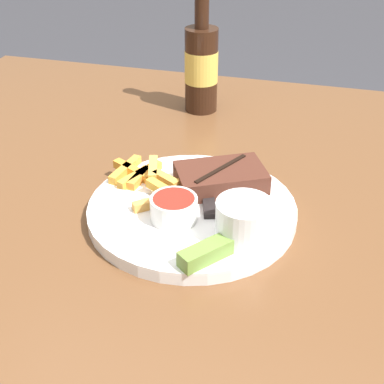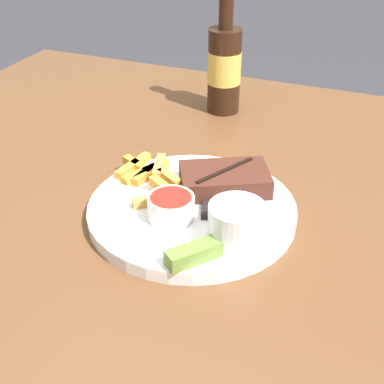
{
  "view_description": "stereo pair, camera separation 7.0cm",
  "coord_description": "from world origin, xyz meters",
  "px_view_note": "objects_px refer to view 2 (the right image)",
  "views": [
    {
      "loc": [
        0.16,
        -0.57,
        1.15
      ],
      "look_at": [
        0.0,
        0.0,
        0.78
      ],
      "focal_mm": 50.0,
      "sensor_mm": 36.0,
      "label": 1
    },
    {
      "loc": [
        0.22,
        -0.55,
        1.15
      ],
      "look_at": [
        0.0,
        0.0,
        0.78
      ],
      "focal_mm": 50.0,
      "sensor_mm": 36.0,
      "label": 2
    }
  ],
  "objects_px": {
    "dinner_plate": "(192,210)",
    "fork_utensil": "(143,193)",
    "coleslaw_cup": "(237,222)",
    "knife_utensil": "(210,192)",
    "dipping_sauce_cup": "(171,206)",
    "beer_bottle": "(224,65)",
    "steak_portion": "(225,180)",
    "pickle_spear": "(196,253)"
  },
  "relations": [
    {
      "from": "coleslaw_cup",
      "to": "dipping_sauce_cup",
      "type": "height_order",
      "value": "coleslaw_cup"
    },
    {
      "from": "dinner_plate",
      "to": "knife_utensil",
      "type": "relative_size",
      "value": 1.71
    },
    {
      "from": "steak_portion",
      "to": "pickle_spear",
      "type": "xyz_separation_m",
      "value": [
        0.02,
        -0.16,
        -0.0
      ]
    },
    {
      "from": "fork_utensil",
      "to": "knife_utensil",
      "type": "height_order",
      "value": "knife_utensil"
    },
    {
      "from": "dipping_sauce_cup",
      "to": "beer_bottle",
      "type": "bearing_deg",
      "value": 99.44
    },
    {
      "from": "coleslaw_cup",
      "to": "fork_utensil",
      "type": "xyz_separation_m",
      "value": [
        -0.15,
        0.05,
        -0.03
      ]
    },
    {
      "from": "coleslaw_cup",
      "to": "beer_bottle",
      "type": "bearing_deg",
      "value": 111.25
    },
    {
      "from": "dipping_sauce_cup",
      "to": "pickle_spear",
      "type": "height_order",
      "value": "dipping_sauce_cup"
    },
    {
      "from": "pickle_spear",
      "to": "fork_utensil",
      "type": "relative_size",
      "value": 0.52
    },
    {
      "from": "dinner_plate",
      "to": "dipping_sauce_cup",
      "type": "height_order",
      "value": "dipping_sauce_cup"
    },
    {
      "from": "steak_portion",
      "to": "coleslaw_cup",
      "type": "distance_m",
      "value": 0.12
    },
    {
      "from": "dinner_plate",
      "to": "pickle_spear",
      "type": "distance_m",
      "value": 0.12
    },
    {
      "from": "knife_utensil",
      "to": "pickle_spear",
      "type": "bearing_deg",
      "value": 177.22
    },
    {
      "from": "dipping_sauce_cup",
      "to": "knife_utensil",
      "type": "distance_m",
      "value": 0.08
    },
    {
      "from": "fork_utensil",
      "to": "beer_bottle",
      "type": "height_order",
      "value": "beer_bottle"
    },
    {
      "from": "pickle_spear",
      "to": "beer_bottle",
      "type": "relative_size",
      "value": 0.28
    },
    {
      "from": "dipping_sauce_cup",
      "to": "fork_utensil",
      "type": "xyz_separation_m",
      "value": [
        -0.06,
        0.04,
        -0.02
      ]
    },
    {
      "from": "steak_portion",
      "to": "dipping_sauce_cup",
      "type": "height_order",
      "value": "dipping_sauce_cup"
    },
    {
      "from": "beer_bottle",
      "to": "dipping_sauce_cup",
      "type": "bearing_deg",
      "value": -80.56
    },
    {
      "from": "knife_utensil",
      "to": "beer_bottle",
      "type": "relative_size",
      "value": 0.66
    },
    {
      "from": "beer_bottle",
      "to": "dinner_plate",
      "type": "bearing_deg",
      "value": -77.43
    },
    {
      "from": "fork_utensil",
      "to": "beer_bottle",
      "type": "distance_m",
      "value": 0.35
    },
    {
      "from": "coleslaw_cup",
      "to": "dinner_plate",
      "type": "bearing_deg",
      "value": 145.78
    },
    {
      "from": "dipping_sauce_cup",
      "to": "beer_bottle",
      "type": "relative_size",
      "value": 0.24
    },
    {
      "from": "dinner_plate",
      "to": "steak_portion",
      "type": "height_order",
      "value": "steak_portion"
    },
    {
      "from": "pickle_spear",
      "to": "fork_utensil",
      "type": "height_order",
      "value": "pickle_spear"
    },
    {
      "from": "dinner_plate",
      "to": "fork_utensil",
      "type": "height_order",
      "value": "fork_utensil"
    },
    {
      "from": "knife_utensil",
      "to": "beer_bottle",
      "type": "height_order",
      "value": "beer_bottle"
    },
    {
      "from": "steak_portion",
      "to": "fork_utensil",
      "type": "relative_size",
      "value": 1.06
    },
    {
      "from": "dinner_plate",
      "to": "steak_portion",
      "type": "xyz_separation_m",
      "value": [
        0.03,
        0.06,
        0.02
      ]
    },
    {
      "from": "dinner_plate",
      "to": "fork_utensil",
      "type": "bearing_deg",
      "value": -179.44
    },
    {
      "from": "dinner_plate",
      "to": "steak_portion",
      "type": "relative_size",
      "value": 1.96
    },
    {
      "from": "steak_portion",
      "to": "coleslaw_cup",
      "type": "bearing_deg",
      "value": -64.37
    },
    {
      "from": "knife_utensil",
      "to": "beer_bottle",
      "type": "bearing_deg",
      "value": -0.95
    },
    {
      "from": "dinner_plate",
      "to": "pickle_spear",
      "type": "xyz_separation_m",
      "value": [
        0.05,
        -0.1,
        0.02
      ]
    },
    {
      "from": "coleslaw_cup",
      "to": "knife_utensil",
      "type": "distance_m",
      "value": 0.11
    },
    {
      "from": "steak_portion",
      "to": "beer_bottle",
      "type": "distance_m",
      "value": 0.31
    },
    {
      "from": "steak_portion",
      "to": "beer_bottle",
      "type": "relative_size",
      "value": 0.57
    },
    {
      "from": "coleslaw_cup",
      "to": "knife_utensil",
      "type": "xyz_separation_m",
      "value": [
        -0.07,
        0.09,
        -0.03
      ]
    },
    {
      "from": "coleslaw_cup",
      "to": "fork_utensil",
      "type": "height_order",
      "value": "coleslaw_cup"
    },
    {
      "from": "dipping_sauce_cup",
      "to": "beer_bottle",
      "type": "height_order",
      "value": "beer_bottle"
    },
    {
      "from": "beer_bottle",
      "to": "fork_utensil",
      "type": "bearing_deg",
      "value": -89.17
    }
  ]
}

